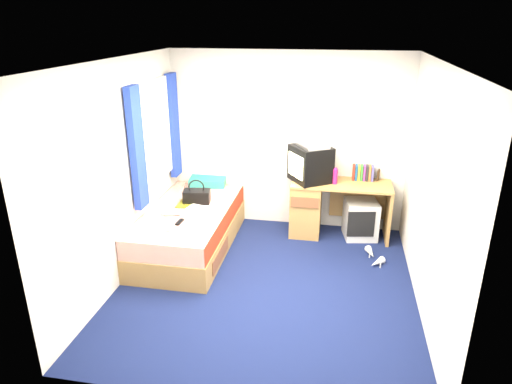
% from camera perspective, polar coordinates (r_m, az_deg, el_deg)
% --- Properties ---
extents(ground, '(3.40, 3.40, 0.00)m').
position_cam_1_polar(ground, '(5.17, 1.27, -11.52)').
color(ground, '#0C1438').
rests_on(ground, ground).
extents(room_shell, '(3.40, 3.40, 3.40)m').
position_cam_1_polar(room_shell, '(4.56, 1.42, 4.07)').
color(room_shell, white).
rests_on(room_shell, ground).
extents(bed, '(1.01, 2.00, 0.54)m').
position_cam_1_polar(bed, '(5.88, -8.26, -4.54)').
color(bed, '#AC8247').
rests_on(bed, ground).
extents(pillow, '(0.54, 0.38, 0.11)m').
position_cam_1_polar(pillow, '(6.53, -6.02, 1.33)').
color(pillow, '#175799').
rests_on(pillow, bed).
extents(desk, '(1.30, 0.55, 0.75)m').
position_cam_1_polar(desk, '(6.22, 7.90, -1.65)').
color(desk, '#AC8247').
rests_on(desk, ground).
extents(storage_cube, '(0.48, 0.48, 0.51)m').
position_cam_1_polar(storage_cube, '(6.26, 12.93, -3.31)').
color(storage_cube, silver).
rests_on(storage_cube, ground).
extents(crt_tv, '(0.63, 0.64, 0.47)m').
position_cam_1_polar(crt_tv, '(6.03, 6.80, 3.53)').
color(crt_tv, black).
rests_on(crt_tv, desk).
extents(vcr, '(0.50, 0.54, 0.08)m').
position_cam_1_polar(vcr, '(5.95, 6.95, 6.08)').
color(vcr, silver).
rests_on(vcr, crt_tv).
extents(book_row, '(0.27, 0.13, 0.20)m').
position_cam_1_polar(book_row, '(6.22, 13.22, 2.37)').
color(book_row, maroon).
rests_on(book_row, desk).
extents(picture_frame, '(0.04, 0.12, 0.14)m').
position_cam_1_polar(picture_frame, '(6.28, 15.04, 2.08)').
color(picture_frame, black).
rests_on(picture_frame, desk).
extents(pink_water_bottle, '(0.07, 0.07, 0.20)m').
position_cam_1_polar(pink_water_bottle, '(6.00, 9.87, 1.90)').
color(pink_water_bottle, '#C21B63').
rests_on(pink_water_bottle, desk).
extents(aerosol_can, '(0.05, 0.05, 0.19)m').
position_cam_1_polar(aerosol_can, '(6.04, 9.87, 1.98)').
color(aerosol_can, silver).
rests_on(aerosol_can, desk).
extents(handbag, '(0.36, 0.24, 0.31)m').
position_cam_1_polar(handbag, '(5.91, -7.42, -0.49)').
color(handbag, black).
rests_on(handbag, bed).
extents(towel, '(0.36, 0.33, 0.10)m').
position_cam_1_polar(towel, '(5.49, -7.21, -2.66)').
color(towel, white).
rests_on(towel, bed).
extents(magazine, '(0.22, 0.29, 0.01)m').
position_cam_1_polar(magazine, '(5.90, -8.70, -1.48)').
color(magazine, gold).
rests_on(magazine, bed).
extents(water_bottle, '(0.21, 0.12, 0.07)m').
position_cam_1_polar(water_bottle, '(5.60, -10.52, -2.56)').
color(water_bottle, silver).
rests_on(water_bottle, bed).
extents(colour_swatch_fan, '(0.23, 0.10, 0.01)m').
position_cam_1_polar(colour_swatch_fan, '(5.19, -10.24, -4.86)').
color(colour_swatch_fan, yellow).
rests_on(colour_swatch_fan, bed).
extents(remote_control, '(0.06, 0.16, 0.02)m').
position_cam_1_polar(remote_control, '(5.39, -9.55, -3.73)').
color(remote_control, black).
rests_on(remote_control, bed).
extents(window_assembly, '(0.11, 1.42, 1.40)m').
position_cam_1_polar(window_assembly, '(5.82, -12.44, 6.99)').
color(window_assembly, silver).
rests_on(window_assembly, room_shell).
extents(white_heels, '(0.24, 0.47, 0.09)m').
position_cam_1_polar(white_heels, '(5.80, 14.50, -7.94)').
color(white_heels, silver).
rests_on(white_heels, ground).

